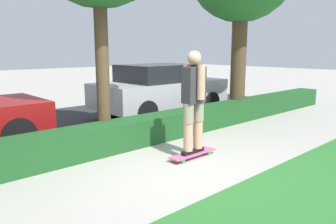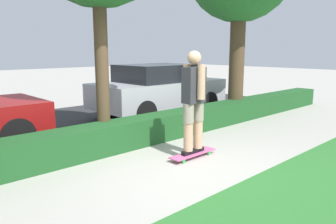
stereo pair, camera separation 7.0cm
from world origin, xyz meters
name	(u,v)px [view 1 (the left image)]	position (x,y,z in m)	size (l,w,h in m)	color
ground_plane	(184,167)	(0.00, 0.00, 0.00)	(60.00, 60.00, 0.00)	#ADA89E
street_asphalt	(68,125)	(0.00, 4.20, 0.00)	(15.86, 5.00, 0.01)	#2D2D30
hedge_row	(127,133)	(0.00, 1.60, 0.27)	(15.86, 0.60, 0.54)	#1E5123
skateboard	(193,154)	(0.47, 0.25, 0.07)	(0.99, 0.24, 0.09)	#DB5B93
skater_person	(194,100)	(0.47, 0.25, 1.05)	(0.52, 0.47, 1.81)	black
parked_car_middle	(161,89)	(2.65, 3.61, 0.79)	(4.04, 1.87, 1.49)	#B7B7BC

